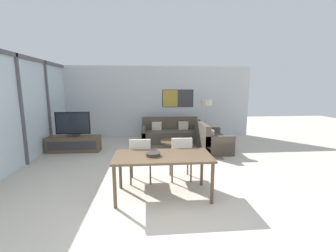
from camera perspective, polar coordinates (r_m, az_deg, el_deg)
ground_plane at (r=3.45m, az=-0.87°, el=-25.20°), size 24.00×24.00×0.00m
wall_back at (r=8.98m, az=-3.61°, el=6.06°), size 7.79×0.09×2.80m
window_wall_left at (r=6.72m, az=-33.45°, el=4.35°), size 0.07×6.14×2.80m
area_rug at (r=7.07m, az=1.67°, el=-6.46°), size 2.60×1.85×0.01m
tv_console at (r=7.61m, az=-22.71°, el=-4.21°), size 1.57×0.48×0.48m
television at (r=7.49m, az=-23.02°, el=0.38°), size 1.04×0.20×0.76m
sofa_main at (r=8.33m, az=0.59°, el=-1.99°), size 2.09×0.88×0.88m
sofa_side at (r=7.33m, az=10.70°, el=-3.80°), size 0.88×1.54×0.88m
coffee_table at (r=7.00m, az=1.68°, el=-4.40°), size 0.89×0.89×0.35m
dining_table at (r=4.10m, az=-1.32°, el=-8.42°), size 1.75×0.88×0.78m
dining_chair_left at (r=4.73m, az=-7.02°, el=-8.11°), size 0.46×0.46×0.96m
dining_chair_centre at (r=4.82m, az=3.30°, el=-7.72°), size 0.46×0.46×0.96m
fruit_bowl at (r=4.03m, az=-3.79°, el=-7.11°), size 0.26×0.26×0.06m
floor_lamp at (r=8.34m, az=9.77°, el=5.25°), size 0.39×0.39×1.55m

